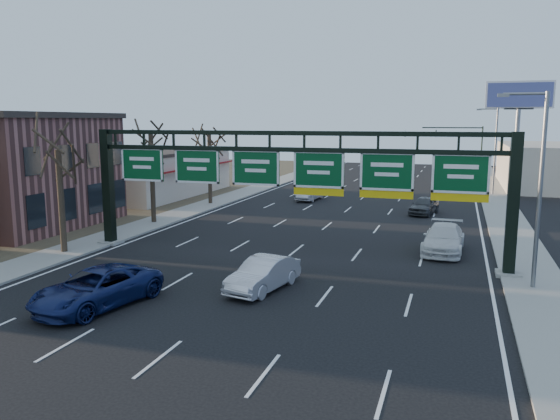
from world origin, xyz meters
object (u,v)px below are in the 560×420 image
(car_blue_suv, at_px, (97,288))
(car_silver_sedan, at_px, (263,274))
(car_white_wagon, at_px, (444,239))
(sign_gantry, at_px, (289,177))

(car_blue_suv, distance_m, car_silver_sedan, 7.28)
(car_blue_suv, distance_m, car_white_wagon, 19.90)
(car_blue_suv, relative_size, car_white_wagon, 1.04)
(sign_gantry, relative_size, car_silver_sedan, 5.44)
(sign_gantry, xyz_separation_m, car_white_wagon, (8.27, 4.29, -3.82))
(sign_gantry, height_order, car_silver_sedan, sign_gantry)
(car_white_wagon, bearing_deg, car_blue_suv, -130.36)
(sign_gantry, distance_m, car_white_wagon, 10.07)
(car_blue_suv, xyz_separation_m, car_silver_sedan, (5.85, 4.33, -0.06))
(car_blue_suv, bearing_deg, sign_gantry, 75.24)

